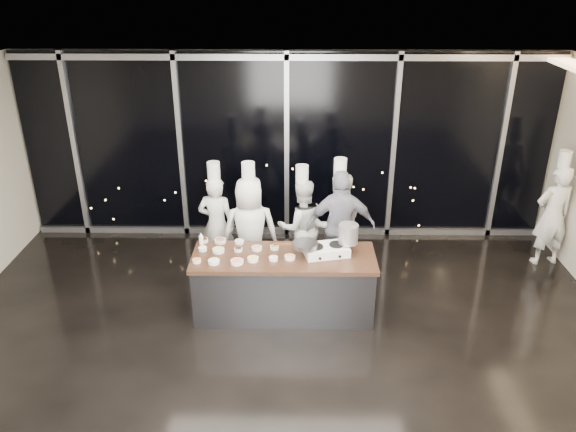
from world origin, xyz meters
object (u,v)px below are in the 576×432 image
chef_far_left (217,223)px  guest (341,227)px  stove (326,250)px  stock_pot (348,234)px  frying_pan (305,244)px  chef_side (553,214)px  chef_center (301,226)px  chef_right (338,224)px  demo_counter (284,284)px  chef_left (250,230)px

chef_far_left → guest: chef_far_left is taller
stove → stock_pot: (0.29, 0.07, 0.21)m
guest → frying_pan: bearing=57.8°
stock_pot → chef_side: chef_side is taller
stove → stock_pot: 0.37m
stove → chef_center: chef_center is taller
chef_center → chef_right: size_ratio=0.93×
frying_pan → chef_right: bearing=52.0°
chef_far_left → chef_side: chef_side is taller
stock_pot → guest: size_ratio=0.15×
stove → chef_side: size_ratio=0.34×
demo_counter → stove: stove is taller
chef_far_left → chef_center: 1.30m
demo_counter → chef_center: (0.25, 1.18, 0.32)m
chef_left → chef_center: size_ratio=1.09×
chef_side → demo_counter: bearing=8.7°
stock_pot → guest: bearing=92.3°
demo_counter → guest: guest is taller
stock_pot → chef_side: 3.62m
stove → chef_right: (0.23, 1.07, -0.12)m
chef_far_left → chef_side: 5.27m
demo_counter → chef_side: bearing=19.5°
chef_left → chef_side: bearing=-178.0°
guest → chef_right: (-0.03, 0.18, -0.04)m
stock_pot → chef_right: size_ratio=0.14×
stock_pot → chef_far_left: 2.22m
frying_pan → demo_counter: bearing=168.9°
chef_far_left → chef_right: chef_right is taller
chef_left → stove: bearing=138.0°
chef_far_left → chef_right: 1.86m
chef_left → chef_side: 4.76m
chef_left → chef_side: chef_left is taller
demo_counter → frying_pan: frying_pan is taller
demo_counter → chef_center: bearing=78.1°
stock_pot → chef_far_left: chef_far_left is taller
stove → chef_left: (-1.08, 0.79, -0.11)m
chef_right → chef_side: chef_side is taller
stove → stock_pot: size_ratio=2.47×
chef_side → stock_pot: bearing=11.3°
stove → stock_pot: bearing=0.8°
stove → frying_pan: 0.31m
chef_right → chef_far_left: bearing=-10.4°
frying_pan → chef_right: (0.52, 1.12, -0.23)m
chef_side → frying_pan: bearing=9.8°
guest → demo_counter: bearing=47.0°
chef_center → chef_left: bearing=9.9°
stove → chef_left: 1.35m
demo_counter → chef_center: size_ratio=1.40×
chef_center → chef_far_left: bearing=-13.3°
demo_counter → chef_far_left: bearing=131.9°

